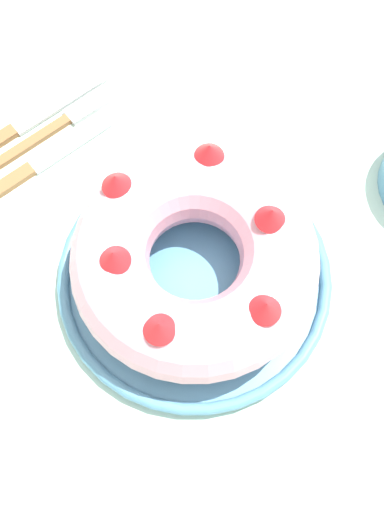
% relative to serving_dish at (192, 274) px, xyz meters
% --- Properties ---
extents(ground_plane, '(8.00, 8.00, 0.00)m').
position_rel_serving_dish_xyz_m(ground_plane, '(0.00, -0.02, -0.76)').
color(ground_plane, '#4C4742').
extents(dining_table, '(1.56, 1.24, 0.75)m').
position_rel_serving_dish_xyz_m(dining_table, '(0.00, -0.02, -0.08)').
color(dining_table, silver).
rests_on(dining_table, ground_plane).
extents(serving_dish, '(0.28, 0.28, 0.02)m').
position_rel_serving_dish_xyz_m(serving_dish, '(0.00, 0.00, 0.00)').
color(serving_dish, '#518EB2').
rests_on(serving_dish, dining_table).
extents(bundt_cake, '(0.24, 0.24, 0.09)m').
position_rel_serving_dish_xyz_m(bundt_cake, '(-0.00, -0.00, 0.05)').
color(bundt_cake, '#E09EAD').
rests_on(bundt_cake, serving_dish).
extents(fork, '(0.02, 0.21, 0.01)m').
position_rel_serving_dish_xyz_m(fork, '(-0.25, -0.02, -0.01)').
color(fork, '#936038').
rests_on(fork, dining_table).
extents(serving_knife, '(0.02, 0.23, 0.01)m').
position_rel_serving_dish_xyz_m(serving_knife, '(-0.27, -0.05, -0.01)').
color(serving_knife, '#936038').
rests_on(serving_knife, dining_table).
extents(cake_knife, '(0.02, 0.19, 0.01)m').
position_rel_serving_dish_xyz_m(cake_knife, '(-0.22, -0.06, -0.01)').
color(cake_knife, '#936038').
rests_on(cake_knife, dining_table).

